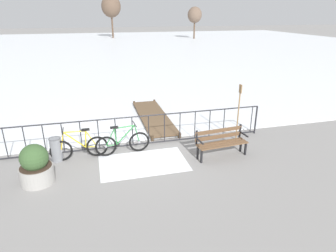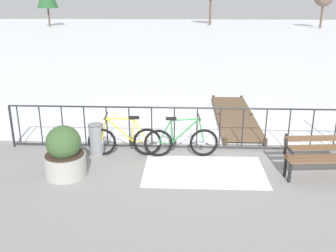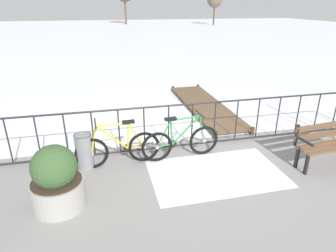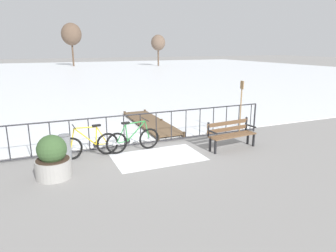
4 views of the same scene
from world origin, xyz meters
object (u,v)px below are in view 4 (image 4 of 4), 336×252
bicycle_near_railing (90,145)px  bicycle_second (133,140)px  oar_upright (241,105)px  park_bench (231,132)px  trash_bin (65,147)px  planter_with_shrub (53,159)px

bicycle_near_railing → bicycle_second: same height
bicycle_near_railing → oar_upright: oar_upright is taller
bicycle_near_railing → park_bench: bicycle_near_railing is taller
trash_bin → park_bench: bearing=-11.0°
park_bench → bicycle_near_railing: bearing=167.9°
oar_upright → park_bench: bearing=-137.4°
bicycle_second → park_bench: bicycle_second is taller
bicycle_near_railing → trash_bin: (-0.67, 0.04, 0.00)m
park_bench → oar_upright: 1.53m
bicycle_near_railing → park_bench: 4.31m
bicycle_second → planter_with_shrub: bearing=-155.0°
park_bench → trash_bin: park_bench is taller
planter_with_shrub → trash_bin: 1.22m
trash_bin → oar_upright: bearing=-0.0°
trash_bin → oar_upright: 5.96m
bicycle_second → trash_bin: bicycle_second is taller
bicycle_second → oar_upright: 4.01m
planter_with_shrub → oar_upright: 6.43m
bicycle_near_railing → planter_with_shrub: size_ratio=1.59×
planter_with_shrub → trash_bin: bearing=71.4°
bicycle_near_railing → oar_upright: (5.24, 0.04, 0.77)m
oar_upright → trash_bin: bearing=180.0°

